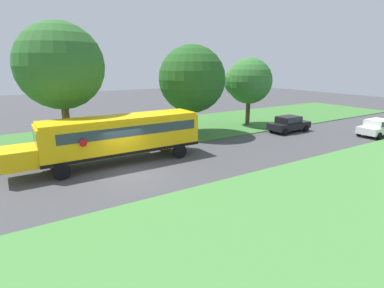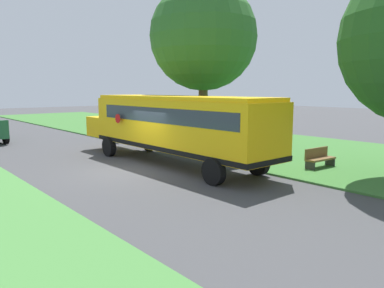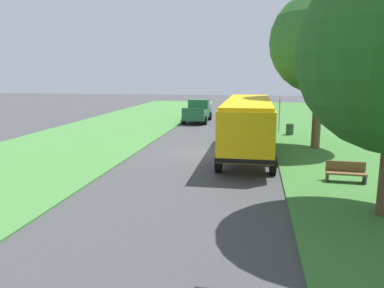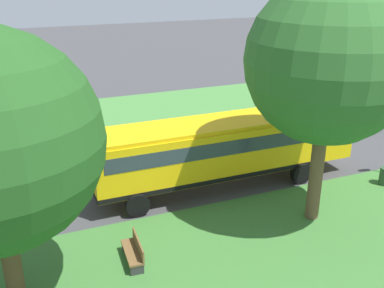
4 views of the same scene
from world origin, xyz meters
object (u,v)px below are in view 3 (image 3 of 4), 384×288
at_px(oak_tree_beside_bus, 321,42).
at_px(trash_bin, 290,130).
at_px(school_bus, 248,122).
at_px(park_bench, 346,172).
at_px(stop_sign, 279,111).
at_px(pickup_truck, 198,111).

distance_m(oak_tree_beside_bus, trash_bin, 7.72).
height_order(school_bus, trash_bin, school_bus).
bearing_deg(school_bus, oak_tree_beside_bus, -147.30).
distance_m(park_bench, trash_bin, 12.37).
relative_size(oak_tree_beside_bus, stop_sign, 3.43).
bearing_deg(pickup_truck, trash_bin, 138.65).
bearing_deg(stop_sign, pickup_truck, -39.32).
bearing_deg(stop_sign, school_bus, 75.43).
distance_m(pickup_truck, park_bench, 21.52).
xyz_separation_m(park_bench, trash_bin, (1.27, -12.30, -0.02)).
bearing_deg(pickup_truck, stop_sign, 140.68).
xyz_separation_m(oak_tree_beside_bus, trash_bin, (1.14, -4.76, -5.97)).
xyz_separation_m(school_bus, stop_sign, (-2.21, -8.49, -0.19)).
height_order(school_bus, stop_sign, school_bus).
height_order(pickup_truck, stop_sign, stop_sign).
distance_m(school_bus, park_bench, 6.64).
bearing_deg(stop_sign, oak_tree_beside_bus, 107.79).
relative_size(school_bus, oak_tree_beside_bus, 1.32).
bearing_deg(park_bench, stop_sign, -81.45).
relative_size(pickup_truck, trash_bin, 6.00).
relative_size(school_bus, trash_bin, 13.80).
distance_m(stop_sign, park_bench, 13.61).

